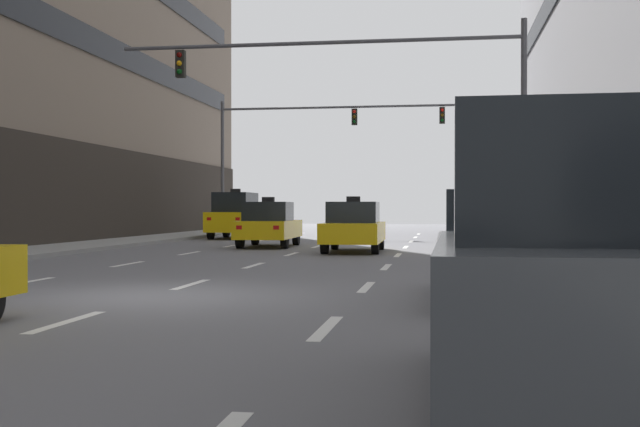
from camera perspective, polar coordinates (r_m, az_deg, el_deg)
The scene contains 32 objects.
ground_plane at distance 13.38m, azimuth -11.80°, elevation -5.76°, with size 120.00×120.00×0.00m, color slate.
lane_stripe_l1_s4 at distance 16.57m, azimuth -20.09°, elevation -4.58°, with size 0.16×2.00×0.01m, color silver.
lane_stripe_l1_s5 at distance 21.07m, azimuth -13.49°, elevation -3.51°, with size 0.16×2.00×0.01m, color silver.
lane_stripe_l1_s6 at distance 25.76m, azimuth -9.27°, elevation -2.79°, with size 0.16×2.00×0.01m, color silver.
lane_stripe_l1_s7 at distance 30.55m, azimuth -6.35°, elevation -2.29°, with size 0.16×2.00×0.01m, color silver.
lane_stripe_l1_s8 at distance 35.39m, azimuth -4.24°, elevation -1.92°, with size 0.16×2.00×0.01m, color silver.
lane_stripe_l1_s9 at distance 40.27m, azimuth -2.63°, elevation -1.64°, with size 0.16×2.00×0.01m, color silver.
lane_stripe_l1_s10 at distance 45.18m, azimuth -1.37°, elevation -1.42°, with size 0.16×2.00×0.01m, color silver.
lane_stripe_l2_s3 at distance 10.64m, azimuth -17.54°, elevation -7.34°, with size 0.16×2.00×0.01m, color silver.
lane_stripe_l2_s4 at distance 15.26m, azimuth -9.15°, elevation -4.99°, with size 0.16×2.00×0.01m, color silver.
lane_stripe_l2_s5 at distance 20.06m, azimuth -4.73°, elevation -3.69°, with size 0.16×2.00×0.01m, color silver.
lane_stripe_l2_s6 at distance 24.94m, azimuth -2.04°, elevation -2.89°, with size 0.16×2.00×0.01m, color silver.
lane_stripe_l2_s7 at distance 29.85m, azimuth -0.23°, elevation -2.35°, with size 0.16×2.00×0.01m, color silver.
lane_stripe_l2_s8 at distance 34.80m, azimuth 1.06°, elevation -1.96°, with size 0.16×2.00×0.01m, color silver.
lane_stripe_l2_s9 at distance 39.75m, azimuth 2.03°, elevation -1.67°, with size 0.16×2.00×0.01m, color silver.
lane_stripe_l2_s10 at distance 44.72m, azimuth 2.79°, elevation -1.44°, with size 0.16×2.00×0.01m, color silver.
lane_stripe_l3_s3 at distance 9.66m, azimuth 0.44°, elevation -8.11°, with size 0.16×2.00×0.01m, color silver.
lane_stripe_l3_s4 at distance 14.59m, azimuth 3.31°, elevation -5.23°, with size 0.16×2.00×0.01m, color silver.
lane_stripe_l3_s5 at distance 19.55m, azimuth 4.72°, elevation -3.80°, with size 0.16×2.00×0.01m, color silver.
lane_stripe_l3_s6 at distance 24.53m, azimuth 5.55°, elevation -2.95°, with size 0.16×2.00×0.01m, color silver.
lane_stripe_l3_s7 at distance 29.52m, azimuth 6.10°, elevation -2.39°, with size 0.16×2.00×0.01m, color silver.
lane_stripe_l3_s8 at distance 34.51m, azimuth 6.49°, elevation -1.98°, with size 0.16×2.00×0.01m, color silver.
lane_stripe_l3_s9 at distance 39.50m, azimuth 6.78°, elevation -1.68°, with size 0.16×2.00×0.01m, color silver.
lane_stripe_l3_s10 at distance 44.50m, azimuth 7.01°, elevation -1.45°, with size 0.16×2.00×0.01m, color silver.
taxi_driving_0 at distance 38.04m, azimuth -6.02°, elevation -0.15°, with size 1.92×4.48×2.34m.
taxi_driving_2 at distance 26.23m, azimuth 2.41°, elevation -0.98°, with size 1.89×4.38×1.81m.
taxi_driving_3 at distance 29.67m, azimuth -3.64°, elevation -0.80°, with size 1.99×4.48×1.84m.
car_parked_0 at distance 6.06m, azimuth 16.93°, elevation -3.38°, with size 1.84×4.32×2.08m.
car_parked_1 at distance 12.76m, azimuth 12.65°, elevation -2.28°, with size 1.92×4.55×1.70m.
traffic_signal_0 at distance 24.42m, azimuth 5.03°, elevation 8.81°, with size 12.38×0.35×6.84m.
traffic_signal_1 at distance 42.20m, azimuth -0.96°, elevation 5.65°, with size 12.94×0.35×6.97m.
pedestrian_0 at distance 22.39m, azimuth 19.65°, elevation -0.35°, with size 0.28×0.52×1.74m.
Camera 1 is at (4.68, -12.45, 1.43)m, focal length 45.08 mm.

